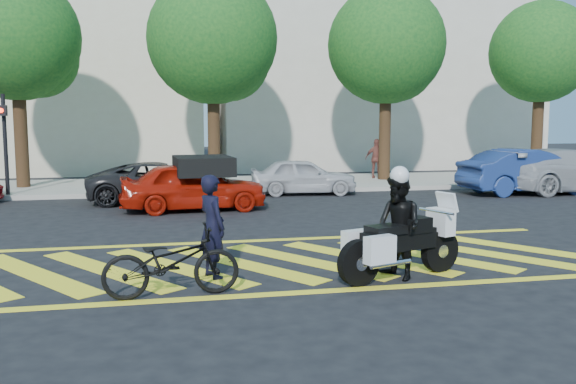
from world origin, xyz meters
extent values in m
plane|color=black|center=(0.00, 0.00, 0.00)|extent=(90.00, 90.00, 0.00)
cube|color=#9E998E|center=(0.00, 12.00, 0.07)|extent=(60.00, 5.00, 0.15)
cube|color=yellow|center=(-3.90, 0.00, 0.00)|extent=(2.43, 3.21, 0.01)
cube|color=yellow|center=(-2.80, 0.00, 0.00)|extent=(2.43, 3.21, 0.01)
cube|color=yellow|center=(-1.70, 0.00, 0.00)|extent=(2.43, 3.21, 0.01)
cube|color=yellow|center=(-0.60, 0.00, 0.00)|extent=(2.43, 3.21, 0.01)
cube|color=yellow|center=(0.50, 0.00, 0.00)|extent=(2.43, 3.21, 0.01)
cube|color=yellow|center=(1.60, 0.00, 0.00)|extent=(2.43, 3.21, 0.01)
cube|color=yellow|center=(2.70, 0.00, 0.00)|extent=(2.43, 3.21, 0.01)
cube|color=yellow|center=(3.80, 0.00, 0.00)|extent=(2.43, 3.21, 0.01)
cube|color=yellow|center=(4.90, 0.00, 0.00)|extent=(2.43, 3.21, 0.01)
cube|color=yellow|center=(0.00, -1.90, 0.00)|extent=(12.00, 0.20, 0.01)
cube|color=yellow|center=(0.00, 1.90, 0.00)|extent=(12.00, 0.20, 0.01)
cube|color=beige|center=(-8.00, 21.00, 5.00)|extent=(16.00, 8.00, 10.00)
cube|color=beige|center=(9.00, 21.00, 5.50)|extent=(16.00, 8.00, 11.00)
cylinder|color=black|center=(-6.50, 12.00, 2.00)|extent=(0.44, 0.44, 4.00)
sphere|color=#134A1B|center=(-6.50, 12.00, 5.16)|extent=(4.20, 4.20, 4.20)
sphere|color=#134A1B|center=(-5.90, 12.30, 4.53)|extent=(2.73, 2.73, 2.73)
cylinder|color=black|center=(0.00, 12.00, 2.00)|extent=(0.44, 0.44, 4.00)
sphere|color=#134A1B|center=(0.00, 12.00, 5.26)|extent=(4.60, 4.60, 4.60)
sphere|color=#134A1B|center=(0.60, 12.30, 4.58)|extent=(2.99, 2.99, 2.99)
cylinder|color=black|center=(6.50, 12.00, 2.00)|extent=(0.44, 0.44, 4.00)
sphere|color=#134A1B|center=(6.50, 12.00, 5.21)|extent=(4.40, 4.40, 4.40)
sphere|color=#134A1B|center=(7.10, 12.30, 4.55)|extent=(2.86, 2.86, 2.86)
cylinder|color=black|center=(13.00, 12.00, 2.00)|extent=(0.44, 0.44, 4.00)
sphere|color=#134A1B|center=(13.00, 12.00, 5.10)|extent=(4.00, 4.00, 4.00)
sphere|color=#134A1B|center=(13.60, 12.30, 4.50)|extent=(2.60, 2.60, 2.60)
cylinder|color=black|center=(-6.50, 9.80, 1.60)|extent=(0.12, 0.12, 3.20)
cube|color=black|center=(-6.50, 9.60, 2.70)|extent=(0.28, 0.18, 0.32)
sphere|color=#FF260C|center=(-6.50, 9.50, 2.70)|extent=(0.14, 0.14, 0.14)
imported|color=black|center=(-1.16, -0.80, 0.80)|extent=(0.58, 0.69, 1.60)
imported|color=black|center=(-1.80, -1.71, 0.49)|extent=(1.92, 0.80, 0.98)
cylinder|color=black|center=(0.90, -1.72, 0.34)|extent=(0.70, 0.36, 0.69)
cylinder|color=silver|center=(0.90, -1.72, 0.34)|extent=(0.25, 0.23, 0.21)
cylinder|color=black|center=(2.44, -1.18, 0.34)|extent=(0.70, 0.36, 0.69)
cylinder|color=silver|center=(2.44, -1.18, 0.34)|extent=(0.25, 0.23, 0.21)
cube|color=black|center=(1.62, -1.47, 0.61)|extent=(1.32, 0.68, 0.31)
cube|color=black|center=(1.92, -1.36, 0.81)|extent=(0.55, 0.45, 0.23)
cube|color=black|center=(1.38, -1.55, 0.79)|extent=(0.66, 0.52, 0.13)
cube|color=silver|center=(2.44, -1.18, 0.81)|extent=(0.36, 0.49, 0.42)
cube|color=silver|center=(0.97, -1.41, 0.57)|extent=(0.51, 0.33, 0.40)
cube|color=silver|center=(1.15, -1.92, 0.57)|extent=(0.51, 0.33, 0.40)
imported|color=black|center=(1.62, -1.45, 0.80)|extent=(0.83, 0.94, 1.60)
imported|color=#A81507|center=(-1.06, 6.35, 0.66)|extent=(3.97, 1.80, 1.32)
imported|color=black|center=(-1.90, 8.23, 0.59)|extent=(4.27, 1.97, 1.19)
imported|color=#B8B8BC|center=(2.64, 9.20, 0.59)|extent=(3.61, 1.76, 1.19)
imported|color=navy|center=(9.90, 7.80, 0.74)|extent=(4.54, 1.73, 1.48)
imported|color=#97999E|center=(11.42, 7.80, 0.74)|extent=(5.13, 2.19, 1.47)
imported|color=brown|center=(6.35, 12.43, 0.92)|extent=(0.97, 0.77, 1.54)
camera|label=1|loc=(-1.91, -10.06, 2.43)|focal=38.00mm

